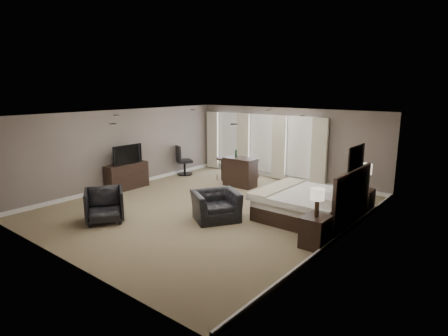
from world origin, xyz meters
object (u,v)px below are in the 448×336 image
Objects in this scene: nightstand_near at (316,232)px; bar_stool_right at (255,169)px; armchair_near at (216,201)px; tv at (126,161)px; armchair_far at (104,204)px; lamp_far at (365,177)px; bar_stool_left at (222,169)px; desk_chair at (185,160)px; nightstand_far at (363,201)px; lamp_near at (317,203)px; dresser at (127,176)px; bar_counter at (240,172)px; bed at (309,192)px.

nightstand_near is 0.97× the size of bar_stool_right.
tv is at bearing 116.70° from armchair_near.
armchair_near reaches higher than armchair_far.
bar_stool_left is at bearing 176.26° from lamp_far.
bar_stool_right is 0.60× the size of desk_chair.
nightstand_far is 0.56× the size of armchair_near.
lamp_near is at bearing -93.01° from tv.
dresser is at bearing -122.89° from bar_stool_right.
nightstand_far is 7.40m from tv.
lamp_near is 0.54× the size of bar_counter.
nightstand_near is at bearing 0.00° from lamp_near.
nightstand_far is 0.92× the size of bar_stool_right.
tv reaches higher than armchair_far.
tv is 4.25m from armchair_near.
dresser reaches higher than nightstand_near.
lamp_far is 0.48× the size of dresser.
nightstand_near reaches higher than nightstand_far.
bed is 1.72m from lamp_far.
armchair_near is at bearing -132.65° from lamp_far.
bar_counter is 1.64× the size of bar_stool_right.
nightstand_near is at bearing -31.95° from bar_stool_left.
nightstand_far is at bearing -10.39° from armchair_near.
bar_stool_left is (1.73, 2.88, -0.51)m from tv.
bar_stool_left is (-1.01, 0.25, -0.08)m from bar_counter.
bed is 1.98× the size of desk_chair.
lamp_near reaches higher than armchair_near.
desk_chair reaches higher than nightstand_far.
armchair_far is at bearing -158.29° from lamp_near.
dresser is 1.28× the size of desk_chair.
tv is at bearing -159.87° from nightstand_far.
armchair_near is at bearing 172.08° from desk_chair.
lamp_far is (0.89, 1.45, 0.26)m from bed.
bed is at bearing 10.21° from dresser.
armchair_near is 1.00× the size of bar_counter.
dresser is at bearing -120.96° from bar_stool_left.
tv is 1.32× the size of bar_stool_left.
bed reaches higher than nightstand_far.
nightstand_near is 5.15m from bar_counter.
tv is 0.96× the size of desk_chair.
desk_chair is (-2.66, 0.01, 0.08)m from bar_counter.
lamp_far is 0.61× the size of desk_chair.
bed is 2.00× the size of bar_counter.
armchair_near is at bearing -140.64° from bed.
lamp_far is at bearing -1.18° from bar_counter.
dresser is at bearing 116.70° from armchair_near.
desk_chair is at bearing 179.17° from nightstand_far.
bar_stool_right is at bearing -32.89° from tv.
bed reaches higher than tv.
bar_counter is at bearing -78.89° from bar_stool_right.
lamp_near is at bearing -175.19° from desk_chair.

